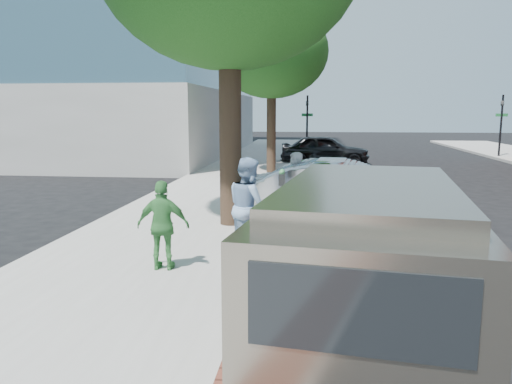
# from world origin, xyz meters

# --- Properties ---
(ground) EXTENTS (120.00, 120.00, 0.00)m
(ground) POSITION_xyz_m (0.00, 0.00, 0.00)
(ground) COLOR black
(ground) RESTS_ON ground
(sidewalk) EXTENTS (5.00, 60.00, 0.15)m
(sidewalk) POSITION_xyz_m (-1.50, 8.00, 0.07)
(sidewalk) COLOR #9E9991
(sidewalk) RESTS_ON ground
(brick_strip) EXTENTS (0.60, 60.00, 0.01)m
(brick_strip) POSITION_xyz_m (0.70, 8.00, 0.15)
(brick_strip) COLOR brown
(brick_strip) RESTS_ON sidewalk
(curb) EXTENTS (0.10, 60.00, 0.15)m
(curb) POSITION_xyz_m (1.05, 8.00, 0.07)
(curb) COLOR gray
(curb) RESTS_ON ground
(office_base) EXTENTS (18.20, 22.20, 4.00)m
(office_base) POSITION_xyz_m (-13.00, 22.00, 2.00)
(office_base) COLOR gray
(office_base) RESTS_ON ground
(signal_near) EXTENTS (0.70, 0.15, 3.80)m
(signal_near) POSITION_xyz_m (0.90, 22.00, 2.25)
(signal_near) COLOR black
(signal_near) RESTS_ON ground
(signal_far) EXTENTS (0.70, 0.15, 3.80)m
(signal_far) POSITION_xyz_m (12.50, 22.00, 2.25)
(signal_far) COLOR black
(signal_far) RESTS_ON ground
(tree_far) EXTENTS (4.80, 4.80, 7.14)m
(tree_far) POSITION_xyz_m (-0.50, 12.00, 5.30)
(tree_far) COLOR black
(tree_far) RESTS_ON sidewalk
(parking_meter) EXTENTS (0.12, 0.32, 1.47)m
(parking_meter) POSITION_xyz_m (0.70, 0.65, 1.21)
(parking_meter) COLOR gray
(parking_meter) RESTS_ON sidewalk
(person_gray) EXTENTS (0.48, 0.67, 1.72)m
(person_gray) POSITION_xyz_m (0.90, 2.13, 1.01)
(person_gray) COLOR #A6A5AA
(person_gray) RESTS_ON sidewalk
(person_officer) EXTENTS (1.02, 1.12, 1.85)m
(person_officer) POSITION_xyz_m (0.18, -0.70, 1.08)
(person_officer) COLOR #83A5CB
(person_officer) RESTS_ON sidewalk
(person_green) EXTENTS (0.91, 0.40, 1.53)m
(person_green) POSITION_xyz_m (-1.16, -1.69, 0.92)
(person_green) COLOR #3D8741
(person_green) RESTS_ON sidewalk
(sedan_silver) EXTENTS (5.26, 2.32, 1.68)m
(sedan_silver) POSITION_xyz_m (2.17, 2.01, 0.84)
(sedan_silver) COLOR #B4B7BC
(sedan_silver) RESTS_ON ground
(bg_car) EXTENTS (4.70, 1.94, 1.60)m
(bg_car) POSITION_xyz_m (1.94, 17.24, 0.80)
(bg_car) COLOR black
(bg_car) RESTS_ON ground
(van) EXTENTS (2.79, 5.68, 2.01)m
(van) POSITION_xyz_m (2.08, -3.38, 1.10)
(van) COLOR gray
(van) RESTS_ON ground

